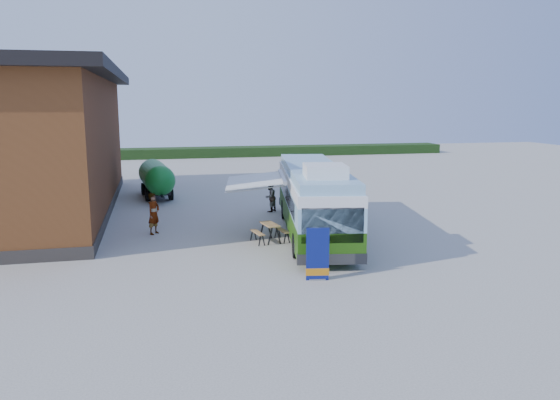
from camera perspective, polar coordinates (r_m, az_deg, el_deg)
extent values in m
plane|color=#BCB7AD|center=(21.90, -1.73, -5.14)|extent=(100.00, 100.00, 0.00)
cube|color=brown|center=(31.47, -24.76, 5.09)|extent=(8.00, 20.00, 7.00)
cube|color=black|center=(31.42, -25.28, 11.90)|extent=(9.60, 21.20, 0.50)
cube|color=#332D28|center=(31.87, -24.33, -0.73)|extent=(8.10, 20.10, 0.50)
cube|color=#264419|center=(60.19, -1.30, 5.14)|extent=(40.00, 3.00, 1.00)
cube|color=#306711|center=(24.26, 3.50, -1.56)|extent=(4.27, 11.62, 1.04)
cube|color=#89BAD6|center=(24.08, 3.52, 0.65)|extent=(4.27, 11.62, 0.85)
cube|color=black|center=(24.44, 0.65, 0.81)|extent=(1.65, 9.36, 0.66)
cube|color=black|center=(24.71, 6.10, 0.85)|extent=(1.65, 9.36, 0.66)
cube|color=white|center=(23.98, 3.54, 2.15)|extent=(4.27, 11.62, 0.43)
cube|color=#89BAD6|center=(23.93, 3.55, 3.11)|extent=(4.10, 11.41, 0.38)
cube|color=white|center=(20.33, 4.74, 3.05)|extent=(1.79, 1.94, 0.47)
cube|color=black|center=(18.60, 5.53, -2.67)|extent=(2.11, 0.42, 1.23)
cube|color=#2D2D2D|center=(18.95, 5.44, -6.14)|extent=(2.42, 0.61, 0.38)
cube|color=#2D2D2D|center=(29.81, 2.25, -0.09)|extent=(2.42, 0.61, 0.38)
cylinder|color=black|center=(20.56, 1.74, -4.79)|extent=(0.44, 0.98, 0.95)
cylinder|color=black|center=(20.85, 7.61, -4.66)|extent=(0.44, 0.98, 0.95)
cylinder|color=black|center=(27.48, 0.48, -0.96)|extent=(0.44, 0.98, 0.95)
cylinder|color=black|center=(27.69, 4.89, -0.91)|extent=(0.44, 0.98, 0.95)
cube|color=white|center=(23.18, -2.66, 2.11)|extent=(2.94, 4.09, 0.29)
cube|color=#A5A8AD|center=(23.19, 0.23, 2.56)|extent=(0.84, 4.01, 0.15)
cylinder|color=#A5A8AD|center=(21.63, -2.62, 1.26)|extent=(2.41, 0.46, 0.30)
cylinder|color=#A5A8AD|center=(24.75, -2.69, 2.39)|extent=(2.41, 0.46, 0.30)
cube|color=navy|center=(17.95, 3.95, -5.67)|extent=(0.75, 0.16, 1.77)
cube|color=#C67512|center=(18.13, 3.93, -7.50)|extent=(0.76, 0.17, 0.25)
cube|color=#A5A8AD|center=(18.21, 3.92, -8.27)|extent=(0.55, 0.27, 0.05)
cylinder|color=#A5A8AD|center=(17.97, 3.94, -5.66)|extent=(0.03, 0.03, 1.77)
cube|color=tan|center=(22.82, -1.07, -2.55)|extent=(0.70, 1.28, 0.04)
cube|color=tan|center=(22.70, -2.38, -3.41)|extent=(0.45, 1.24, 0.04)
cube|color=tan|center=(23.09, 0.22, -3.16)|extent=(0.45, 1.24, 0.04)
cube|color=black|center=(22.39, -1.03, -3.81)|extent=(0.06, 0.06, 0.75)
cube|color=black|center=(22.52, -0.17, -3.72)|extent=(0.06, 0.06, 0.75)
cube|color=black|center=(23.30, -1.94, -3.25)|extent=(0.06, 0.06, 0.75)
cube|color=black|center=(23.43, -1.10, -3.17)|extent=(0.06, 0.06, 0.75)
imported|color=#999999|center=(24.79, -13.06, -1.39)|extent=(0.76, 0.80, 1.85)
imported|color=#999999|center=(29.10, -1.05, 0.31)|extent=(0.98, 0.98, 1.60)
cylinder|color=#177F2A|center=(34.27, -12.81, 2.42)|extent=(2.18, 4.06, 1.75)
sphere|color=#177F2A|center=(32.36, -12.40, 1.99)|extent=(1.75, 1.75, 1.75)
sphere|color=#177F2A|center=(36.18, -13.18, 2.81)|extent=(1.75, 1.75, 1.75)
cube|color=black|center=(34.38, -12.76, 1.14)|extent=(1.62, 4.18, 0.19)
cube|color=black|center=(31.91, -12.22, 0.39)|extent=(0.25, 1.17, 0.10)
cylinder|color=black|center=(33.18, -13.67, 0.53)|extent=(0.33, 0.80, 0.78)
cylinder|color=black|center=(33.34, -11.35, 0.67)|extent=(0.33, 0.80, 0.78)
cylinder|color=black|center=(35.47, -14.07, 1.12)|extent=(0.33, 0.80, 0.78)
cylinder|color=black|center=(35.62, -11.89, 1.25)|extent=(0.33, 0.80, 0.78)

